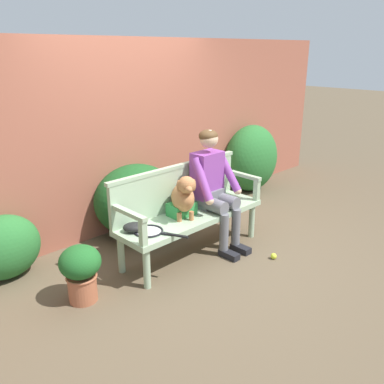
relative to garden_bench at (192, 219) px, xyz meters
The scene contains 16 objects.
ground_plane 0.41m from the garden_bench, ahead, with size 40.00×40.00×0.00m, color brown.
brick_garden_fence 1.45m from the garden_bench, 90.00° to the left, with size 8.00×0.30×2.29m, color #9E5642.
hedge_bush_far_right 1.91m from the garden_bench, 150.90° to the left, with size 0.71×0.52×0.65m, color #286B2D.
hedge_bush_far_left 2.34m from the garden_bench, 21.99° to the left, with size 0.97×0.71×1.05m, color #286B2D.
hedge_bush_mid_left 0.87m from the garden_bench, 96.70° to the left, with size 1.05×0.91×0.86m, color #194C1E.
garden_bench is the anchor object (origin of this frame).
bench_backrest 0.39m from the garden_bench, 90.00° to the left, with size 1.80×0.06×0.50m.
bench_armrest_left_end 0.89m from the garden_bench, behind, with size 0.06×0.53×0.28m.
bench_armrest_right_end 0.89m from the garden_bench, ahead, with size 0.06×0.53×0.28m.
person_seated 0.45m from the garden_bench, ahead, with size 0.56×0.67×1.34m.
dog_on_bench 0.34m from the garden_bench, 169.02° to the right, with size 0.38×0.48×0.50m.
tennis_racket 0.62m from the garden_bench, behind, with size 0.38×0.58×0.03m.
baseball_glove 0.73m from the garden_bench, behind, with size 0.22×0.17×0.09m, color black.
sports_bag 0.17m from the garden_bench, 154.14° to the left, with size 0.28×0.20×0.14m, color #2D8E42.
tennis_ball 0.97m from the garden_bench, 53.95° to the right, with size 0.07×0.07×0.07m, color #CCDB33.
potted_plant 1.35m from the garden_bench, behind, with size 0.37×0.37×0.54m.
Camera 1 is at (-2.86, -2.91, 2.16)m, focal length 38.13 mm.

